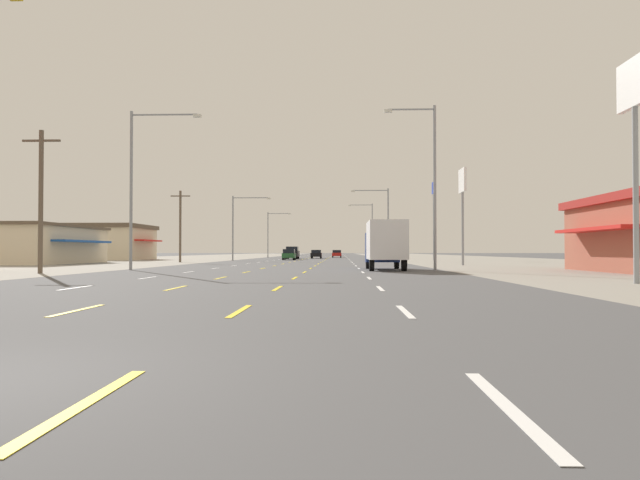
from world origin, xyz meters
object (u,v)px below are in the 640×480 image
at_px(streetlight_right_row_1, 384,218).
at_px(sedan_inner_right_far, 337,254).
at_px(sedan_center_turn_midfar, 316,254).
at_px(streetlight_left_row_2, 271,231).
at_px(streetlight_left_row_1, 238,222).
at_px(streetlight_right_row_2, 370,226).
at_px(pole_sign_right_row_2, 434,203).
at_px(suv_inner_left_mid, 292,253).
at_px(streetlight_right_row_0, 431,177).
at_px(box_truck_far_right_nearest, 385,243).
at_px(streetlight_left_row_0, 138,177).
at_px(pole_sign_right_row_0, 635,107).
at_px(pole_sign_right_row_1, 463,190).
at_px(hatchback_inner_left_near, 289,254).

bearing_deg(streetlight_right_row_1, sedan_inner_right_far, 99.83).
xyz_separation_m(sedan_center_turn_midfar, streetlight_left_row_2, (-9.48, 13.89, 4.47)).
xyz_separation_m(streetlight_left_row_1, streetlight_right_row_2, (19.19, 37.11, 0.98)).
xyz_separation_m(sedan_inner_right_far, streetlight_left_row_2, (-12.89, 0.71, 4.47)).
bearing_deg(streetlight_left_row_1, streetlight_right_row_1, -0.00).
bearing_deg(pole_sign_right_row_2, suv_inner_left_mid, 152.63).
distance_m(streetlight_right_row_0, streetlight_left_row_1, 41.88).
xyz_separation_m(box_truck_far_right_nearest, pole_sign_right_row_2, (10.11, 42.66, 6.12)).
distance_m(streetlight_left_row_1, streetlight_right_row_1, 19.11).
bearing_deg(streetlight_left_row_0, streetlight_left_row_2, 89.96).
relative_size(sedan_center_turn_midfar, pole_sign_right_row_0, 0.51).
relative_size(suv_inner_left_mid, streetlight_left_row_2, 0.55).
bearing_deg(streetlight_left_row_0, sedan_inner_right_far, 80.02).
distance_m(sedan_center_turn_midfar, streetlight_left_row_0, 61.32).
distance_m(pole_sign_right_row_1, streetlight_right_row_2, 60.59).
distance_m(pole_sign_right_row_2, streetlight_right_row_1, 10.06).
bearing_deg(streetlight_right_row_1, box_truck_far_right_nearest, -94.18).
distance_m(hatchback_inner_left_near, pole_sign_right_row_0, 62.33).
distance_m(suv_inner_left_mid, pole_sign_right_row_2, 24.39).
relative_size(box_truck_far_right_nearest, hatchback_inner_left_near, 1.85).
height_order(sedan_center_turn_midfar, streetlight_right_row_2, streetlight_right_row_2).
bearing_deg(pole_sign_right_row_1, hatchback_inner_left_near, 121.34).
height_order(hatchback_inner_left_near, streetlight_left_row_1, streetlight_left_row_1).
bearing_deg(sedan_center_turn_midfar, box_truck_far_right_nearest, -83.23).
relative_size(box_truck_far_right_nearest, sedan_inner_right_far, 1.60).
bearing_deg(suv_inner_left_mid, hatchback_inner_left_near, -87.89).
relative_size(suv_inner_left_mid, sedan_center_turn_midfar, 1.09).
relative_size(pole_sign_right_row_0, streetlight_left_row_1, 1.05).
distance_m(streetlight_left_row_0, streetlight_right_row_0, 19.53).
distance_m(streetlight_left_row_1, streetlight_left_row_2, 37.11).
relative_size(streetlight_left_row_0, streetlight_right_row_0, 0.98).
relative_size(box_truck_far_right_nearest, sedan_center_turn_midfar, 1.60).
distance_m(hatchback_inner_left_near, sedan_inner_right_far, 30.48).
distance_m(sedan_inner_right_far, streetlight_right_row_1, 37.26).
bearing_deg(hatchback_inner_left_near, pole_sign_right_row_2, -0.94).
relative_size(box_truck_far_right_nearest, pole_sign_right_row_0, 0.81).
bearing_deg(streetlight_left_row_1, streetlight_right_row_0, -62.42).
bearing_deg(pole_sign_right_row_2, pole_sign_right_row_1, -94.20).
xyz_separation_m(streetlight_left_row_1, streetlight_left_row_2, (-0.10, 37.11, 0.13)).
bearing_deg(box_truck_far_right_nearest, streetlight_right_row_0, -14.55).
bearing_deg(streetlight_right_row_1, hatchback_inner_left_near, 152.77).
bearing_deg(streetlight_left_row_1, pole_sign_right_row_1, -43.63).
xyz_separation_m(sedan_inner_right_far, pole_sign_right_row_0, (12.22, -88.86, 6.17)).
xyz_separation_m(pole_sign_right_row_2, streetlight_right_row_0, (-7.18, -43.43, -1.79)).
height_order(streetlight_right_row_0, streetlight_left_row_2, streetlight_right_row_0).
bearing_deg(sedan_inner_right_far, streetlight_right_row_2, 6.35).
height_order(sedan_center_turn_midfar, sedan_inner_right_far, same).
bearing_deg(sedan_center_turn_midfar, streetlight_left_row_0, -98.97).
height_order(streetlight_right_row_0, streetlight_right_row_2, streetlight_right_row_0).
relative_size(hatchback_inner_left_near, sedan_inner_right_far, 0.87).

